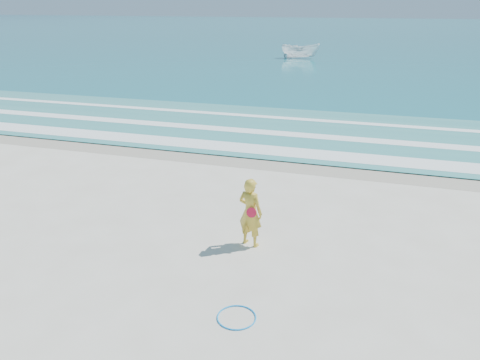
# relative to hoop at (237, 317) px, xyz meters

# --- Properties ---
(ground) EXTENTS (400.00, 400.00, 0.00)m
(ground) POSITION_rel_hoop_xyz_m (-1.89, 1.24, -0.01)
(ground) COLOR silver
(ground) RESTS_ON ground
(wet_sand) EXTENTS (400.00, 2.40, 0.00)m
(wet_sand) POSITION_rel_hoop_xyz_m (-1.89, 10.24, -0.01)
(wet_sand) COLOR #B2A893
(wet_sand) RESTS_ON ground
(ocean) EXTENTS (400.00, 190.00, 0.04)m
(ocean) POSITION_rel_hoop_xyz_m (-1.89, 106.24, 0.01)
(ocean) COLOR #19727F
(ocean) RESTS_ON ground
(shallow) EXTENTS (400.00, 10.00, 0.01)m
(shallow) POSITION_rel_hoop_xyz_m (-1.89, 15.24, 0.03)
(shallow) COLOR #59B7AD
(shallow) RESTS_ON ocean
(foam_near) EXTENTS (400.00, 1.40, 0.01)m
(foam_near) POSITION_rel_hoop_xyz_m (-1.89, 11.54, 0.04)
(foam_near) COLOR white
(foam_near) RESTS_ON shallow
(foam_mid) EXTENTS (400.00, 0.90, 0.01)m
(foam_mid) POSITION_rel_hoop_xyz_m (-1.89, 14.44, 0.04)
(foam_mid) COLOR white
(foam_mid) RESTS_ON shallow
(foam_far) EXTENTS (400.00, 0.60, 0.01)m
(foam_far) POSITION_rel_hoop_xyz_m (-1.89, 17.74, 0.04)
(foam_far) COLOR white
(foam_far) RESTS_ON shallow
(hoop) EXTENTS (0.96, 0.96, 0.03)m
(hoop) POSITION_rel_hoop_xyz_m (0.00, 0.00, 0.00)
(hoop) COLOR #0D95F6
(hoop) RESTS_ON ground
(boat) EXTENTS (4.52, 2.00, 1.70)m
(boat) POSITION_rel_hoop_xyz_m (-7.23, 47.84, 0.88)
(boat) COLOR white
(boat) RESTS_ON ocean
(woman) EXTENTS (0.79, 0.63, 1.91)m
(woman) POSITION_rel_hoop_xyz_m (-0.60, 3.14, 0.94)
(woman) COLOR gold
(woman) RESTS_ON ground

